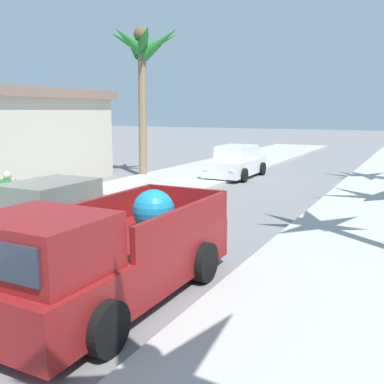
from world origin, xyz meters
The scene contains 9 objects.
sidewalk_left centered at (-4.61, 12.00, 0.06)m, with size 4.68×60.00×0.12m, color #B2AFA8.
sidewalk_right centered at (4.61, 12.00, 0.06)m, with size 4.68×60.00×0.12m, color #B2AFA8.
curb_left centered at (-3.67, 12.00, 0.05)m, with size 0.16×60.00×0.10m, color silver.
curb_right centered at (3.67, 12.00, 0.05)m, with size 0.16×60.00×0.10m, color silver.
pickup_truck centered at (0.89, 6.41, 0.80)m, with size 2.23×5.22×1.80m.
car_left_near centered at (-2.45, 8.44, 0.71)m, with size 2.06×4.28×1.54m.
car_left_mid centered at (-2.65, 20.97, 0.71)m, with size 2.03×4.26×1.54m.
palm_tree_left_back centered at (-6.77, 19.27, 5.80)m, with size 3.75×3.28×7.07m.
pedestrian centered at (-4.51, 9.08, 0.91)m, with size 0.57×0.32×1.59m.
Camera 1 is at (5.37, 0.73, 3.18)m, focal length 42.12 mm.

